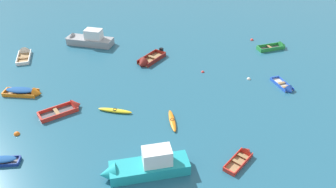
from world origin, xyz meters
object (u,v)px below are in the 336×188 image
at_px(kayak_yellow_near_right, 115,111).
at_px(kayak_orange_back_row_center, 172,121).
at_px(rowboat_red_far_right, 243,156).
at_px(rowboat_red_near_camera, 69,108).
at_px(rowboat_blue_back_row_right, 287,88).
at_px(mooring_buoy_trailing, 249,79).
at_px(motor_launch_grey_distant_center, 87,39).
at_px(rowboat_maroon_midfield_left, 147,62).
at_px(mooring_buoy_between_boats_left, 17,134).
at_px(rowboat_orange_back_row_left, 27,92).
at_px(motor_launch_turquoise_far_back, 144,166).
at_px(mooring_buoy_near_foreground, 252,40).
at_px(rowboat_white_center, 25,53).
at_px(rowboat_green_cluster_inner, 277,47).
at_px(mooring_buoy_outer_edge, 203,72).

xyz_separation_m(kayak_yellow_near_right, kayak_orange_back_row_center, (4.98, -1.48, -0.01)).
bearing_deg(rowboat_red_far_right, rowboat_red_near_camera, 156.49).
bearing_deg(rowboat_blue_back_row_right, kayak_yellow_near_right, -167.75).
distance_m(rowboat_red_far_right, mooring_buoy_trailing, 11.62).
bearing_deg(rowboat_red_far_right, kayak_orange_back_row_center, 140.08).
distance_m(motor_launch_grey_distant_center, mooring_buoy_trailing, 20.07).
bearing_deg(rowboat_maroon_midfield_left, motor_launch_grey_distant_center, 145.47).
height_order(motor_launch_grey_distant_center, kayak_orange_back_row_center, motor_launch_grey_distant_center).
bearing_deg(mooring_buoy_between_boats_left, rowboat_blue_back_row_right, 15.31).
xyz_separation_m(rowboat_red_near_camera, motor_launch_grey_distant_center, (-1.05, 13.83, 0.46)).
distance_m(rowboat_blue_back_row_right, rowboat_red_near_camera, 20.49).
relative_size(rowboat_orange_back_row_left, rowboat_red_near_camera, 0.99).
relative_size(kayak_yellow_near_right, motor_launch_grey_distant_center, 0.49).
bearing_deg(motor_launch_turquoise_far_back, rowboat_maroon_midfield_left, 91.83).
xyz_separation_m(kayak_yellow_near_right, mooring_buoy_near_foreground, (15.40, 15.14, -0.14)).
xyz_separation_m(rowboat_red_near_camera, mooring_buoy_between_boats_left, (-3.44, -3.37, -0.18)).
bearing_deg(rowboat_blue_back_row_right, rowboat_white_center, 164.36).
bearing_deg(rowboat_red_far_right, mooring_buoy_trailing, 75.95).
bearing_deg(kayak_orange_back_row_center, motor_launch_grey_distant_center, 122.75).
height_order(motor_launch_grey_distant_center, mooring_buoy_trailing, motor_launch_grey_distant_center).
bearing_deg(rowboat_blue_back_row_right, mooring_buoy_near_foreground, 93.87).
bearing_deg(motor_launch_turquoise_far_back, kayak_orange_back_row_center, 70.26).
bearing_deg(mooring_buoy_between_boats_left, motor_launch_turquoise_far_back, -22.36).
bearing_deg(rowboat_blue_back_row_right, motor_launch_grey_distant_center, 153.32).
xyz_separation_m(motor_launch_turquoise_far_back, mooring_buoy_trailing, (10.02, 12.75, -0.65)).
bearing_deg(mooring_buoy_trailing, motor_launch_grey_distant_center, 154.19).
height_order(rowboat_green_cluster_inner, mooring_buoy_outer_edge, rowboat_green_cluster_inner).
height_order(motor_launch_turquoise_far_back, kayak_yellow_near_right, motor_launch_turquoise_far_back).
xyz_separation_m(rowboat_green_cluster_inner, mooring_buoy_trailing, (-4.96, -7.32, -0.20)).
distance_m(mooring_buoy_near_foreground, mooring_buoy_between_boats_left, 29.21).
height_order(rowboat_orange_back_row_left, rowboat_blue_back_row_right, rowboat_orange_back_row_left).
xyz_separation_m(rowboat_blue_back_row_right, kayak_yellow_near_right, (-16.19, -3.51, 0.01)).
distance_m(motor_launch_turquoise_far_back, kayak_yellow_near_right, 7.84).
bearing_deg(rowboat_white_center, mooring_buoy_outer_edge, -12.17).
bearing_deg(mooring_buoy_trailing, rowboat_orange_back_row_left, -173.09).
distance_m(rowboat_red_near_camera, mooring_buoy_near_foreground, 24.43).
xyz_separation_m(kayak_orange_back_row_center, mooring_buoy_between_boats_left, (-12.49, -1.49, -0.14)).
bearing_deg(rowboat_maroon_midfield_left, rowboat_blue_back_row_right, -21.88).
bearing_deg(mooring_buoy_near_foreground, rowboat_green_cluster_inner, -43.03).
relative_size(motor_launch_turquoise_far_back, rowboat_white_center, 1.63).
height_order(rowboat_red_near_camera, motor_launch_grey_distant_center, motor_launch_grey_distant_center).
xyz_separation_m(kayak_yellow_near_right, mooring_buoy_trailing, (12.93, 5.49, -0.14)).
xyz_separation_m(rowboat_maroon_midfield_left, rowboat_red_far_right, (7.73, -14.84, -0.07)).
height_order(rowboat_green_cluster_inner, mooring_buoy_trailing, rowboat_green_cluster_inner).
height_order(motor_launch_turquoise_far_back, rowboat_orange_back_row_left, motor_launch_turquoise_far_back).
relative_size(kayak_yellow_near_right, mooring_buoy_outer_edge, 9.52).
bearing_deg(rowboat_blue_back_row_right, motor_launch_turquoise_far_back, -140.94).
bearing_deg(rowboat_maroon_midfield_left, mooring_buoy_between_boats_left, -129.44).
bearing_deg(rowboat_green_cluster_inner, motor_launch_turquoise_far_back, -126.74).
xyz_separation_m(rowboat_maroon_midfield_left, kayak_orange_back_row_center, (2.60, -10.54, -0.08)).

